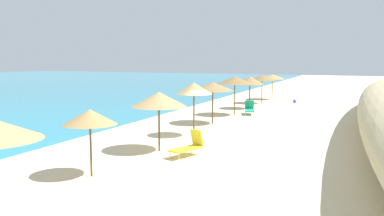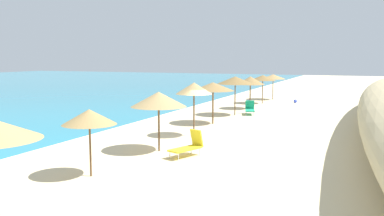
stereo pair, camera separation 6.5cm
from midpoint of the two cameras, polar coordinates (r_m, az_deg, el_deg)
ground_plane at (r=21.05m, az=2.97°, el=-4.44°), size 160.00×160.00×0.00m
beach_umbrella_3 at (r=14.80m, az=-13.83°, el=-1.21°), size 1.90×1.90×2.39m
beach_umbrella_4 at (r=18.35m, az=-4.52°, el=1.20°), size 2.48×2.48×2.66m
beach_umbrella_5 at (r=21.78m, az=0.35°, el=2.72°), size 1.94×1.94×2.86m
beach_umbrella_6 at (r=25.95m, az=2.98°, el=2.96°), size 2.66×2.66×2.62m
beach_umbrella_7 at (r=29.90m, az=6.03°, el=3.82°), size 2.63×2.63×2.81m
beach_umbrella_8 at (r=33.82m, az=8.10°, el=3.77°), size 2.28×2.28×2.63m
beach_umbrella_9 at (r=37.90m, az=9.77°, el=4.11°), size 2.34×2.34×2.57m
beach_umbrella_10 at (r=41.62m, az=11.15°, el=4.25°), size 2.43×2.43×2.50m
lounge_chair_2 at (r=17.60m, az=-0.37°, el=-5.21°), size 1.70×1.12×1.09m
lounge_chair_3 at (r=30.70m, az=8.03°, el=-0.10°), size 1.61×1.05×0.98m
beach_ball at (r=39.12m, az=14.08°, el=0.92°), size 0.32×0.32×0.32m
cooler_box at (r=37.17m, az=7.89°, el=0.79°), size 0.53×0.56×0.37m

